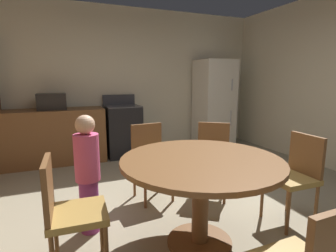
# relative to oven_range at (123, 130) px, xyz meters

# --- Properties ---
(ground_plane) EXTENTS (14.00, 14.00, 0.00)m
(ground_plane) POSITION_rel_oven_range_xyz_m (0.16, -2.55, -0.47)
(ground_plane) COLOR gray
(wall_back) EXTENTS (5.65, 0.12, 2.70)m
(wall_back) POSITION_rel_oven_range_xyz_m (0.16, 0.40, 0.88)
(wall_back) COLOR beige
(wall_back) RESTS_ON ground
(kitchen_counter) EXTENTS (2.02, 0.60, 0.90)m
(kitchen_counter) POSITION_rel_oven_range_xyz_m (-1.36, -0.00, -0.02)
(kitchen_counter) COLOR brown
(kitchen_counter) RESTS_ON ground
(oven_range) EXTENTS (0.60, 0.60, 1.10)m
(oven_range) POSITION_rel_oven_range_xyz_m (0.00, 0.00, 0.00)
(oven_range) COLOR black
(oven_range) RESTS_ON ground
(refrigerator) EXTENTS (0.68, 0.68, 1.76)m
(refrigerator) POSITION_rel_oven_range_xyz_m (1.88, -0.05, 0.41)
(refrigerator) COLOR silver
(refrigerator) RESTS_ON ground
(microwave) EXTENTS (0.44, 0.32, 0.26)m
(microwave) POSITION_rel_oven_range_xyz_m (-1.15, -0.00, 0.56)
(microwave) COLOR black
(microwave) RESTS_ON kitchen_counter
(dining_table) EXTENTS (1.32, 1.32, 0.76)m
(dining_table) POSITION_rel_oven_range_xyz_m (0.01, -2.88, 0.14)
(dining_table) COLOR brown
(dining_table) RESTS_ON ground
(chair_north) EXTENTS (0.43, 0.43, 0.87)m
(chair_north) POSITION_rel_oven_range_xyz_m (-0.09, -1.85, 0.03)
(chair_north) COLOR brown
(chair_north) RESTS_ON ground
(chair_east) EXTENTS (0.41, 0.41, 0.87)m
(chair_east) POSITION_rel_oven_range_xyz_m (1.04, -2.90, 0.03)
(chair_east) COLOR brown
(chair_east) RESTS_ON ground
(chair_northeast) EXTENTS (0.56, 0.56, 0.87)m
(chair_northeast) POSITION_rel_oven_range_xyz_m (0.63, -2.05, 0.03)
(chair_northeast) COLOR brown
(chair_northeast) RESTS_ON ground
(chair_west) EXTENTS (0.42, 0.42, 0.87)m
(chair_west) POSITION_rel_oven_range_xyz_m (-1.03, -2.83, 0.03)
(chair_west) COLOR brown
(chair_west) RESTS_ON ground
(person_child) EXTENTS (0.30, 0.30, 1.09)m
(person_child) POSITION_rel_oven_range_xyz_m (-0.84, -2.33, 0.11)
(person_child) COLOR #8C337A
(person_child) RESTS_ON ground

